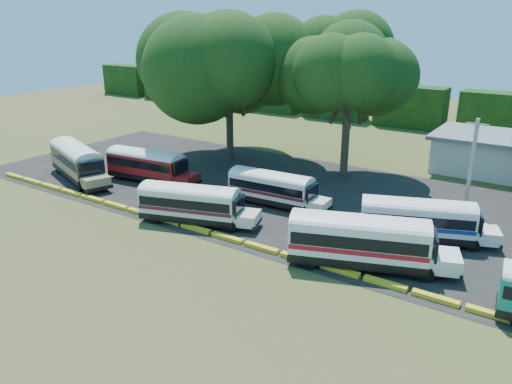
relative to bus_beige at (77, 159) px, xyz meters
The scene contains 13 objects.
ground 20.38m from the bus_beige, 12.62° to the right, with size 160.00×160.00×0.00m, color #35521B.
asphalt_strip 22.21m from the bus_beige, 20.00° to the left, with size 64.00×24.00×0.02m, color black.
curb 20.17m from the bus_beige, ahead, with size 53.70×0.45×0.30m.
treeline_backdrop 47.86m from the bus_beige, 65.57° to the left, with size 130.00×4.00×6.00m.
bus_beige is the anchor object (origin of this frame).
bus_red 7.28m from the bus_beige, 27.16° to the left, with size 9.94×3.50×3.20m.
bus_cream_west 17.24m from the bus_beige, ahead, with size 9.80×5.17×3.14m.
bus_cream_east 20.75m from the bus_beige, 12.71° to the left, with size 9.16×2.77×2.97m.
bus_white_red 31.10m from the bus_beige, ahead, with size 11.02×6.19×3.54m.
bus_white_blue 33.22m from the bus_beige, ahead, with size 9.86×5.68×3.18m.
tree_west 18.88m from the bus_beige, 59.51° to the left, with size 14.33×14.33×16.28m.
tree_center 28.62m from the bus_beige, 36.75° to the left, with size 10.49×10.49×15.32m.
utility_pole 36.30m from the bus_beige, 15.06° to the left, with size 1.60×0.30×8.39m.
Camera 1 is at (21.81, -25.61, 15.45)m, focal length 35.00 mm.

